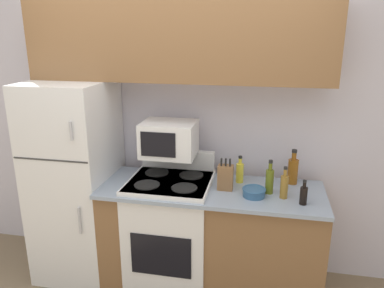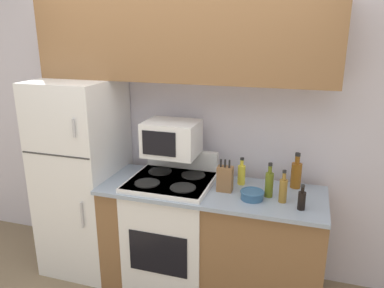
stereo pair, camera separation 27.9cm
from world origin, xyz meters
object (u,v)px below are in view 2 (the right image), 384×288
refrigerator (84,176)px  bottle_cooking_spray (241,174)px  bottle_olive_oil (269,184)px  bowl (252,195)px  bottle_whiskey (296,174)px  bottle_soy_sauce (302,200)px  knife_block (225,179)px  microwave (172,138)px  bottle_vinegar (283,190)px  stove (172,230)px

refrigerator → bottle_cooking_spray: refrigerator is taller
bottle_olive_oil → refrigerator: bearing=177.6°
bowl → bottle_cooking_spray: size_ratio=0.79×
bottle_whiskey → bottle_soy_sauce: bearing=-81.5°
knife_block → bottle_soy_sauce: 0.58m
refrigerator → microwave: refrigerator is taller
bowl → knife_block: bearing=158.8°
microwave → bottle_soy_sauce: size_ratio=2.36×
bowl → bottle_cooking_spray: bottle_cooking_spray is taller
bottle_vinegar → bottle_olive_oil: bearing=149.1°
knife_block → bottle_cooking_spray: 0.19m
bottle_olive_oil → bottle_cooking_spray: (-0.23, 0.17, -0.02)m
microwave → bottle_soy_sauce: microwave is taller
bowl → bottle_whiskey: (0.29, 0.31, 0.08)m
refrigerator → bottle_whiskey: size_ratio=6.04×
stove → bottle_whiskey: bottle_whiskey is taller
bottle_vinegar → microwave: bearing=167.7°
bottle_whiskey → bottle_vinegar: (-0.07, -0.29, -0.02)m
microwave → bottle_cooking_spray: 0.62m
bottle_cooking_spray → refrigerator: bearing=-175.8°
refrigerator → stove: (0.84, -0.05, -0.36)m
stove → bottle_vinegar: size_ratio=4.59×
bottle_whiskey → microwave: bearing=-174.4°
microwave → knife_block: (0.47, -0.13, -0.24)m
bottle_cooking_spray → knife_block: bearing=-120.5°
knife_block → bowl: size_ratio=1.46×
knife_block → bottle_cooking_spray: knife_block is taller
stove → bottle_cooking_spray: (0.53, 0.16, 0.51)m
bottle_soy_sauce → bottle_vinegar: (-0.13, 0.08, 0.02)m
stove → microwave: size_ratio=2.59×
bowl → stove: bearing=171.9°
refrigerator → microwave: (0.81, 0.07, 0.40)m
refrigerator → bottle_whiskey: refrigerator is taller
bowl → microwave: bearing=162.7°
bottle_soy_sauce → microwave: bearing=165.1°
microwave → bottle_vinegar: size_ratio=1.77×
bottle_cooking_spray → bottle_vinegar: bearing=-34.4°
bottle_soy_sauce → bottle_cooking_spray: 0.56m
bottle_whiskey → bottle_olive_oil: (-0.18, -0.23, -0.01)m
microwave → bottle_vinegar: microwave is taller
microwave → bottle_olive_oil: 0.85m
knife_block → bottle_whiskey: bearing=23.9°
knife_block → bottle_olive_oil: 0.33m
refrigerator → stove: 0.92m
bottle_cooking_spray → bottle_olive_oil: bearing=-35.9°
bottle_olive_oil → knife_block: bearing=179.2°
stove → bottle_soy_sauce: (1.00, -0.15, 0.49)m
stove → bottle_cooking_spray: bearing=16.2°
microwave → stove: bearing=-74.4°
bowl → bottle_whiskey: bearing=47.2°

